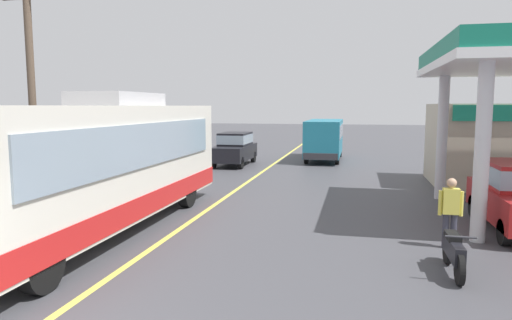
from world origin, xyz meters
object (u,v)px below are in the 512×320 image
motorcycle_parked_forecourt (453,252)px  car_trailing_behind_bus (235,147)px  coach_bus_main (101,167)px  minibus_opposing_lane (324,136)px  pedestrian_near_pump (451,209)px

motorcycle_parked_forecourt → car_trailing_behind_bus: 17.70m
coach_bus_main → minibus_opposing_lane: size_ratio=1.80×
motorcycle_parked_forecourt → car_trailing_behind_bus: bearing=119.2°
pedestrian_near_pump → motorcycle_parked_forecourt: bearing=-97.9°
car_trailing_behind_bus → minibus_opposing_lane: bearing=35.9°
minibus_opposing_lane → car_trailing_behind_bus: (-4.76, -3.45, -0.46)m
coach_bus_main → motorcycle_parked_forecourt: bearing=-8.7°
coach_bus_main → car_trailing_behind_bus: bearing=90.8°
motorcycle_parked_forecourt → pedestrian_near_pump: (0.24, 1.72, 0.49)m
car_trailing_behind_bus → motorcycle_parked_forecourt: bearing=-60.8°
car_trailing_behind_bus → coach_bus_main: bearing=-89.2°
motorcycle_parked_forecourt → pedestrian_near_pump: pedestrian_near_pump is taller
motorcycle_parked_forecourt → pedestrian_near_pump: size_ratio=1.08×
minibus_opposing_lane → motorcycle_parked_forecourt: size_ratio=3.41×
motorcycle_parked_forecourt → car_trailing_behind_bus: (-8.63, 15.45, 0.57)m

